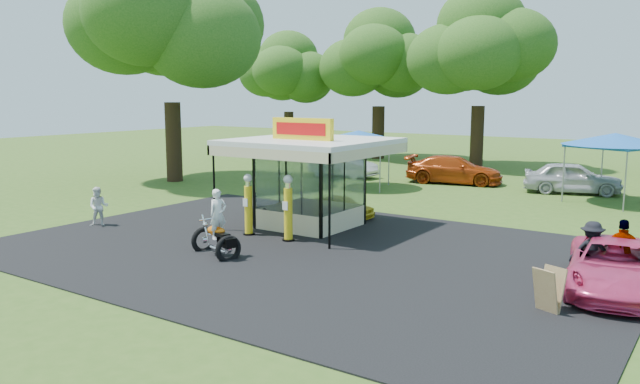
# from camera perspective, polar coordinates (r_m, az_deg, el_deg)

# --- Properties ---
(ground) EXTENTS (120.00, 120.00, 0.00)m
(ground) POSITION_cam_1_polar(r_m,az_deg,el_deg) (18.87, -4.68, -6.58)
(ground) COLOR #36571B
(ground) RESTS_ON ground
(asphalt_apron) EXTENTS (20.00, 14.00, 0.04)m
(asphalt_apron) POSITION_cam_1_polar(r_m,az_deg,el_deg) (20.40, -1.13, -5.31)
(asphalt_apron) COLOR black
(asphalt_apron) RESTS_ON ground
(gas_station_kiosk) EXTENTS (5.40, 5.40, 4.18)m
(gas_station_kiosk) POSITION_cam_1_polar(r_m,az_deg,el_deg) (23.60, -0.89, 1.00)
(gas_station_kiosk) COLOR white
(gas_station_kiosk) RESTS_ON ground
(gas_pump_left) EXTENTS (0.42, 0.42, 2.24)m
(gas_pump_left) POSITION_cam_1_polar(r_m,az_deg,el_deg) (22.43, -6.56, -1.30)
(gas_pump_left) COLOR black
(gas_pump_left) RESTS_ON ground
(gas_pump_right) EXTENTS (0.43, 0.43, 2.33)m
(gas_pump_right) POSITION_cam_1_polar(r_m,az_deg,el_deg) (21.39, -2.92, -1.64)
(gas_pump_right) COLOR black
(gas_pump_right) RESTS_ON ground
(motorcycle) EXTENTS (1.97, 1.36, 2.23)m
(motorcycle) POSITION_cam_1_polar(r_m,az_deg,el_deg) (19.72, -9.37, -3.40)
(motorcycle) COLOR black
(motorcycle) RESTS_ON ground
(spare_tires) EXTENTS (1.04, 0.85, 0.83)m
(spare_tires) POSITION_cam_1_polar(r_m,az_deg,el_deg) (24.07, -5.57, -2.21)
(spare_tires) COLOR black
(spare_tires) RESTS_ON ground
(a_frame_sign) EXTENTS (0.65, 0.73, 1.06)m
(a_frame_sign) POSITION_cam_1_polar(r_m,az_deg,el_deg) (15.56, 20.18, -8.44)
(a_frame_sign) COLOR #593819
(a_frame_sign) RESTS_ON ground
(kiosk_car) EXTENTS (2.82, 1.13, 0.96)m
(kiosk_car) POSITION_cam_1_polar(r_m,az_deg,el_deg) (25.62, 1.96, -1.32)
(kiosk_car) COLOR yellow
(kiosk_car) RESTS_ON ground
(pink_sedan) EXTENTS (3.03, 5.16, 1.35)m
(pink_sedan) POSITION_cam_1_polar(r_m,az_deg,el_deg) (17.73, 25.33, -6.20)
(pink_sedan) COLOR #D43970
(pink_sedan) RESTS_ON ground
(spectator_west) EXTENTS (0.94, 0.93, 1.53)m
(spectator_west) POSITION_cam_1_polar(r_m,az_deg,el_deg) (25.38, -19.58, -1.28)
(spectator_west) COLOR white
(spectator_west) RESTS_ON ground
(spectator_east_a) EXTENTS (1.21, 0.88, 1.69)m
(spectator_east_a) POSITION_cam_1_polar(r_m,az_deg,el_deg) (18.32, 23.57, -5.06)
(spectator_east_a) COLOR black
(spectator_east_a) RESTS_ON ground
(spectator_east_b) EXTENTS (1.13, 0.63, 1.81)m
(spectator_east_b) POSITION_cam_1_polar(r_m,az_deg,el_deg) (18.26, 25.94, -5.06)
(spectator_east_b) COLOR gray
(spectator_east_b) RESTS_ON ground
(bg_car_a) EXTENTS (4.44, 1.71, 1.44)m
(bg_car_a) POSITION_cam_1_polar(r_m,az_deg,el_deg) (38.40, 2.12, 2.47)
(bg_car_a) COLOR silver
(bg_car_a) RESTS_ON ground
(bg_car_b) EXTENTS (5.72, 3.21, 1.57)m
(bg_car_b) POSITION_cam_1_polar(r_m,az_deg,el_deg) (36.33, 12.15, 2.00)
(bg_car_b) COLOR #A9380D
(bg_car_b) RESTS_ON ground
(bg_car_c) EXTENTS (5.11, 3.17, 1.62)m
(bg_car_c) POSITION_cam_1_polar(r_m,az_deg,el_deg) (34.44, 22.09, 1.22)
(bg_car_c) COLOR #B7B6BB
(bg_car_c) RESTS_ON ground
(tent_west) EXTENTS (4.45, 4.45, 3.11)m
(tent_west) POSITION_cam_1_polar(r_m,az_deg,el_deg) (33.77, 3.54, 5.14)
(tent_west) COLOR gray
(tent_west) RESTS_ON ground
(tent_east) EXTENTS (4.69, 4.69, 3.28)m
(tent_east) POSITION_cam_1_polar(r_m,az_deg,el_deg) (31.81, 25.38, 4.34)
(tent_east) COLOR gray
(tent_east) RESTS_ON ground
(oak_far_a) EXTENTS (8.47, 8.47, 10.03)m
(oak_far_a) POSITION_cam_1_polar(r_m,az_deg,el_deg) (53.01, -2.90, 10.37)
(oak_far_a) COLOR black
(oak_far_a) RESTS_ON ground
(oak_far_b) EXTENTS (9.54, 9.54, 11.37)m
(oak_far_b) POSITION_cam_1_polar(r_m,az_deg,el_deg) (49.63, 5.43, 11.45)
(oak_far_b) COLOR black
(oak_far_b) RESTS_ON ground
(oak_far_c) EXTENTS (10.19, 10.19, 12.01)m
(oak_far_c) POSITION_cam_1_polar(r_m,az_deg,el_deg) (44.70, 14.43, 11.97)
(oak_far_c) COLOR black
(oak_far_c) RESTS_ON ground
(oak_near) EXTENTS (11.77, 11.77, 13.55)m
(oak_near) POSITION_cam_1_polar(r_m,az_deg,el_deg) (37.39, -13.58, 13.98)
(oak_near) COLOR black
(oak_near) RESTS_ON ground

